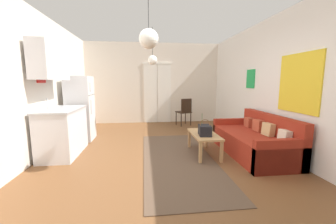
{
  "coord_description": "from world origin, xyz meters",
  "views": [
    {
      "loc": [
        -0.34,
        -3.45,
        1.43
      ],
      "look_at": [
        0.22,
        1.34,
        0.73
      ],
      "focal_mm": 22.09,
      "sensor_mm": 36.0,
      "label": 1
    }
  ],
  "objects_px": {
    "coffee_table": "(204,136)",
    "pendant_lamp_near": "(149,39)",
    "pendant_lamp_far": "(153,60)",
    "bamboo_vase": "(202,128)",
    "accent_chair": "(185,111)",
    "couch": "(255,141)",
    "handbag": "(205,130)",
    "refrigerator": "(80,108)"
  },
  "relations": [
    {
      "from": "couch",
      "to": "accent_chair",
      "type": "height_order",
      "value": "accent_chair"
    },
    {
      "from": "coffee_table",
      "to": "handbag",
      "type": "bearing_deg",
      "value": -101.92
    },
    {
      "from": "pendant_lamp_near",
      "to": "handbag",
      "type": "bearing_deg",
      "value": 26.97
    },
    {
      "from": "accent_chair",
      "to": "pendant_lamp_far",
      "type": "bearing_deg",
      "value": 30.46
    },
    {
      "from": "coffee_table",
      "to": "pendant_lamp_near",
      "type": "relative_size",
      "value": 1.15
    },
    {
      "from": "couch",
      "to": "pendant_lamp_far",
      "type": "xyz_separation_m",
      "value": [
        -1.96,
        1.55,
        1.71
      ]
    },
    {
      "from": "couch",
      "to": "accent_chair",
      "type": "relative_size",
      "value": 2.13
    },
    {
      "from": "refrigerator",
      "to": "accent_chair",
      "type": "distance_m",
      "value": 3.18
    },
    {
      "from": "refrigerator",
      "to": "couch",
      "type": "bearing_deg",
      "value": -21.91
    },
    {
      "from": "handbag",
      "to": "pendant_lamp_far",
      "type": "xyz_separation_m",
      "value": [
        -0.9,
        1.59,
        1.45
      ]
    },
    {
      "from": "bamboo_vase",
      "to": "accent_chair",
      "type": "xyz_separation_m",
      "value": [
        0.17,
        2.62,
        -0.01
      ]
    },
    {
      "from": "coffee_table",
      "to": "pendant_lamp_near",
      "type": "bearing_deg",
      "value": -148.05
    },
    {
      "from": "coffee_table",
      "to": "pendant_lamp_near",
      "type": "height_order",
      "value": "pendant_lamp_near"
    },
    {
      "from": "handbag",
      "to": "refrigerator",
      "type": "relative_size",
      "value": 0.21
    },
    {
      "from": "couch",
      "to": "refrigerator",
      "type": "relative_size",
      "value": 1.22
    },
    {
      "from": "bamboo_vase",
      "to": "coffee_table",
      "type": "bearing_deg",
      "value": -83.19
    },
    {
      "from": "couch",
      "to": "handbag",
      "type": "height_order",
      "value": "couch"
    },
    {
      "from": "refrigerator",
      "to": "pendant_lamp_near",
      "type": "distance_m",
      "value": 2.94
    },
    {
      "from": "bamboo_vase",
      "to": "handbag",
      "type": "height_order",
      "value": "bamboo_vase"
    },
    {
      "from": "couch",
      "to": "accent_chair",
      "type": "bearing_deg",
      "value": 107.0
    },
    {
      "from": "couch",
      "to": "handbag",
      "type": "xyz_separation_m",
      "value": [
        -1.05,
        -0.04,
        0.26
      ]
    },
    {
      "from": "pendant_lamp_far",
      "to": "couch",
      "type": "bearing_deg",
      "value": -38.32
    },
    {
      "from": "couch",
      "to": "pendant_lamp_far",
      "type": "bearing_deg",
      "value": 141.68
    },
    {
      "from": "couch",
      "to": "accent_chair",
      "type": "distance_m",
      "value": 2.98
    },
    {
      "from": "coffee_table",
      "to": "pendant_lamp_far",
      "type": "relative_size",
      "value": 1.08
    },
    {
      "from": "bamboo_vase",
      "to": "pendant_lamp_far",
      "type": "xyz_separation_m",
      "value": [
        -0.92,
        1.33,
        1.46
      ]
    },
    {
      "from": "coffee_table",
      "to": "accent_chair",
      "type": "distance_m",
      "value": 2.75
    },
    {
      "from": "handbag",
      "to": "accent_chair",
      "type": "xyz_separation_m",
      "value": [
        0.19,
        2.88,
        -0.03
      ]
    },
    {
      "from": "bamboo_vase",
      "to": "handbag",
      "type": "distance_m",
      "value": 0.26
    },
    {
      "from": "bamboo_vase",
      "to": "handbag",
      "type": "relative_size",
      "value": 1.19
    },
    {
      "from": "coffee_table",
      "to": "bamboo_vase",
      "type": "distance_m",
      "value": 0.19
    },
    {
      "from": "refrigerator",
      "to": "accent_chair",
      "type": "bearing_deg",
      "value": 24.96
    },
    {
      "from": "handbag",
      "to": "refrigerator",
      "type": "distance_m",
      "value": 3.11
    },
    {
      "from": "bamboo_vase",
      "to": "pendant_lamp_near",
      "type": "xyz_separation_m",
      "value": [
        -1.07,
        -0.79,
        1.55
      ]
    },
    {
      "from": "refrigerator",
      "to": "pendant_lamp_far",
      "type": "xyz_separation_m",
      "value": [
        1.79,
        0.04,
        1.19
      ]
    },
    {
      "from": "refrigerator",
      "to": "pendant_lamp_far",
      "type": "distance_m",
      "value": 2.15
    },
    {
      "from": "pendant_lamp_near",
      "to": "pendant_lamp_far",
      "type": "distance_m",
      "value": 2.13
    },
    {
      "from": "accent_chair",
      "to": "pendant_lamp_far",
      "type": "relative_size",
      "value": 0.99
    },
    {
      "from": "bamboo_vase",
      "to": "pendant_lamp_near",
      "type": "distance_m",
      "value": 2.04
    },
    {
      "from": "coffee_table",
      "to": "refrigerator",
      "type": "xyz_separation_m",
      "value": [
        -2.72,
        1.4,
        0.42
      ]
    },
    {
      "from": "coffee_table",
      "to": "pendant_lamp_far",
      "type": "distance_m",
      "value": 2.35
    },
    {
      "from": "couch",
      "to": "coffee_table",
      "type": "bearing_deg",
      "value": 174.37
    }
  ]
}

